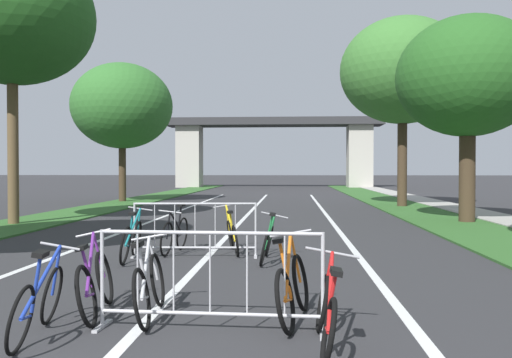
# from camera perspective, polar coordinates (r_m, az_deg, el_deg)

# --- Properties ---
(grass_verge_left) EXTENTS (2.48, 57.77, 0.05)m
(grass_verge_left) POSITION_cam_1_polar(r_m,az_deg,el_deg) (26.85, -13.97, -2.55)
(grass_verge_left) COLOR #2D5B26
(grass_verge_left) RESTS_ON ground
(grass_verge_right) EXTENTS (2.48, 57.77, 0.05)m
(grass_verge_right) POSITION_cam_1_polar(r_m,az_deg,el_deg) (26.05, 14.70, -2.66)
(grass_verge_right) COLOR #2D5B26
(grass_verge_right) RESTS_ON ground
(sidewalk_path_right) EXTENTS (1.62, 57.77, 0.08)m
(sidewalk_path_right) POSITION_cam_1_polar(r_m,az_deg,el_deg) (26.52, 19.05, -2.59)
(sidewalk_path_right) COLOR #9E9B93
(sidewalk_path_right) RESTS_ON ground
(lane_stripe_center) EXTENTS (0.14, 33.42, 0.01)m
(lane_stripe_center) POSITION_cam_1_polar(r_m,az_deg,el_deg) (18.75, -1.19, -4.12)
(lane_stripe_center) COLOR silver
(lane_stripe_center) RESTS_ON ground
(lane_stripe_right_lane) EXTENTS (0.14, 33.42, 0.01)m
(lane_stripe_right_lane) POSITION_cam_1_polar(r_m,az_deg,el_deg) (18.73, 7.78, -4.14)
(lane_stripe_right_lane) COLOR silver
(lane_stripe_right_lane) RESTS_ON ground
(lane_stripe_left_lane) EXTENTS (0.14, 33.42, 0.01)m
(lane_stripe_left_lane) POSITION_cam_1_polar(r_m,az_deg,el_deg) (19.22, -9.93, -4.01)
(lane_stripe_left_lane) COLOR silver
(lane_stripe_left_lane) RESTS_ON ground
(overpass_bridge) EXTENTS (19.94, 3.47, 6.41)m
(overpass_bridge) POSITION_cam_1_polar(r_m,az_deg,el_deg) (49.73, 1.90, 4.02)
(overpass_bridge) COLOR #2D2D30
(overpass_bridge) RESTS_ON ground
(tree_left_oak_near) EXTENTS (4.90, 4.90, 8.42)m
(tree_left_oak_near) POSITION_cam_1_polar(r_m,az_deg,el_deg) (18.33, -24.61, 15.56)
(tree_left_oak_near) COLOR brown
(tree_left_oak_near) RESTS_ON ground
(tree_left_cypress_far) EXTENTS (5.16, 5.16, 7.15)m
(tree_left_cypress_far) POSITION_cam_1_polar(r_m,az_deg,el_deg) (28.56, -14.10, 7.55)
(tree_left_cypress_far) COLOR #3D2D1E
(tree_left_cypress_far) RESTS_ON ground
(tree_right_maple_mid) EXTENTS (4.43, 4.43, 6.49)m
(tree_right_maple_mid) POSITION_cam_1_polar(r_m,az_deg,el_deg) (18.25, 21.68, 10.05)
(tree_right_maple_mid) COLOR #3D2D1E
(tree_right_maple_mid) RESTS_ON ground
(tree_right_oak_mid) EXTENTS (5.56, 5.56, 8.46)m
(tree_right_oak_mid) POSITION_cam_1_polar(r_m,az_deg,el_deg) (25.15, 15.39, 11.04)
(tree_right_oak_mid) COLOR #3D2D1E
(tree_right_oak_mid) RESTS_ON ground
(crowd_barrier_nearest) EXTENTS (2.42, 0.53, 1.05)m
(crowd_barrier_nearest) POSITION_cam_1_polar(r_m,az_deg,el_deg) (5.71, -4.93, -10.82)
(crowd_barrier_nearest) COLOR #ADADB2
(crowd_barrier_nearest) RESTS_ON ground
(crowd_barrier_second) EXTENTS (2.43, 0.58, 1.05)m
(crowd_barrier_second) POSITION_cam_1_polar(r_m,az_deg,el_deg) (10.42, -6.53, -5.42)
(crowd_barrier_second) COLOR #ADADB2
(crowd_barrier_second) RESTS_ON ground
(bicycle_orange_0) EXTENTS (0.52, 1.64, 0.99)m
(bicycle_orange_0) POSITION_cam_1_polar(r_m,az_deg,el_deg) (6.05, 3.95, -11.52)
(bicycle_orange_0) COLOR black
(bicycle_orange_0) RESTS_ON ground
(bicycle_red_1) EXTENTS (0.56, 1.62, 0.90)m
(bicycle_red_1) POSITION_cam_1_polar(r_m,az_deg,el_deg) (5.23, 7.50, -13.93)
(bicycle_red_1) COLOR black
(bicycle_red_1) RESTS_ON ground
(bicycle_yellow_2) EXTENTS (0.69, 1.65, 0.98)m
(bicycle_yellow_2) POSITION_cam_1_polar(r_m,az_deg,el_deg) (10.87, -2.55, -6.02)
(bicycle_yellow_2) COLOR black
(bicycle_yellow_2) RESTS_ON ground
(bicycle_green_3) EXTENTS (0.52, 1.69, 0.92)m
(bicycle_green_3) POSITION_cam_1_polar(r_m,az_deg,el_deg) (9.85, 1.23, -6.79)
(bicycle_green_3) COLOR black
(bicycle_green_3) RESTS_ON ground
(bicycle_teal_4) EXTENTS (0.47, 1.72, 0.97)m
(bicycle_teal_4) POSITION_cam_1_polar(r_m,az_deg,el_deg) (10.23, -13.15, -6.35)
(bicycle_teal_4) COLOR black
(bicycle_teal_4) RESTS_ON ground
(bicycle_silver_5) EXTENTS (0.49, 1.67, 0.92)m
(bicycle_silver_5) POSITION_cam_1_polar(r_m,az_deg,el_deg) (6.30, -11.30, -11.09)
(bicycle_silver_5) COLOR black
(bicycle_silver_5) RESTS_ON ground
(bicycle_blue_6) EXTENTS (0.44, 1.61, 0.92)m
(bicycle_blue_6) POSITION_cam_1_polar(r_m,az_deg,el_deg) (5.89, -22.20, -12.03)
(bicycle_blue_6) COLOR black
(bicycle_blue_6) RESTS_ON ground
(bicycle_purple_7) EXTENTS (0.63, 1.69, 0.96)m
(bicycle_purple_7) POSITION_cam_1_polar(r_m,az_deg,el_deg) (6.56, -16.76, -10.62)
(bicycle_purple_7) COLOR black
(bicycle_purple_7) RESTS_ON ground
(bicycle_black_8) EXTENTS (0.46, 1.64, 0.99)m
(bicycle_black_8) POSITION_cam_1_polar(r_m,az_deg,el_deg) (10.98, -8.63, -5.82)
(bicycle_black_8) COLOR black
(bicycle_black_8) RESTS_ON ground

